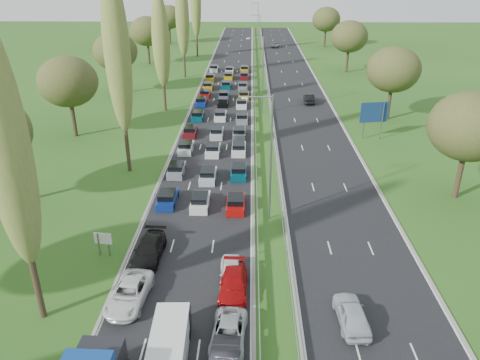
{
  "coord_description": "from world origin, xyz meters",
  "views": [
    {
      "loc": [
        2.64,
        4.03,
        22.05
      ],
      "look_at": [
        1.59,
        48.42,
        1.5
      ],
      "focal_mm": 35.0,
      "sensor_mm": 36.0,
      "label": 1
    }
  ],
  "objects_px": {
    "near_car_2": "(129,293)",
    "white_van_rear": "(170,342)",
    "direction_sign": "(374,114)",
    "near_car_3": "(149,250)",
    "info_sign": "(103,241)"
  },
  "relations": [
    {
      "from": "info_sign",
      "to": "direction_sign",
      "type": "distance_m",
      "value": 41.09
    },
    {
      "from": "white_van_rear",
      "to": "near_car_3",
      "type": "bearing_deg",
      "value": 105.99
    },
    {
      "from": "info_sign",
      "to": "direction_sign",
      "type": "bearing_deg",
      "value": 45.42
    },
    {
      "from": "near_car_2",
      "to": "info_sign",
      "type": "distance_m",
      "value": 6.89
    },
    {
      "from": "near_car_2",
      "to": "direction_sign",
      "type": "distance_m",
      "value": 43.38
    },
    {
      "from": "white_van_rear",
      "to": "direction_sign",
      "type": "height_order",
      "value": "direction_sign"
    },
    {
      "from": "near_car_2",
      "to": "white_van_rear",
      "type": "height_order",
      "value": "white_van_rear"
    },
    {
      "from": "info_sign",
      "to": "near_car_2",
      "type": "bearing_deg",
      "value": -59.28
    },
    {
      "from": "near_car_3",
      "to": "white_van_rear",
      "type": "distance_m",
      "value": 11.13
    },
    {
      "from": "direction_sign",
      "to": "near_car_3",
      "type": "bearing_deg",
      "value": -130.21
    },
    {
      "from": "near_car_2",
      "to": "white_van_rear",
      "type": "xyz_separation_m",
      "value": [
        3.75,
        -5.02,
        0.35
      ]
    },
    {
      "from": "near_car_3",
      "to": "direction_sign",
      "type": "bearing_deg",
      "value": 52.22
    },
    {
      "from": "near_car_3",
      "to": "white_van_rear",
      "type": "relative_size",
      "value": 0.99
    },
    {
      "from": "info_sign",
      "to": "direction_sign",
      "type": "xyz_separation_m",
      "value": [
        28.8,
        29.23,
        2.2
      ]
    },
    {
      "from": "direction_sign",
      "to": "near_car_2",
      "type": "bearing_deg",
      "value": -125.76
    }
  ]
}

